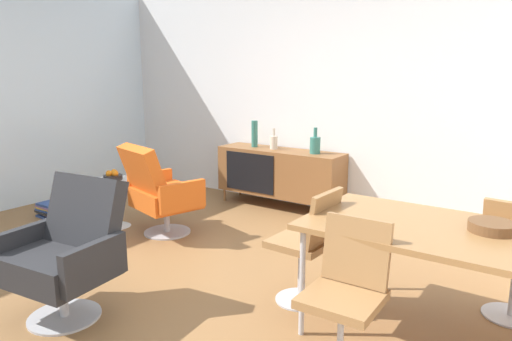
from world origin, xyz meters
The scene contains 15 objects.
ground_plane centered at (0.00, 0.00, 0.00)m, with size 8.32×8.32×0.00m, color olive.
wall_back centered at (0.00, 2.60, 1.40)m, with size 6.80×0.12×2.80m, color white.
sideboard centered at (-0.49, 2.30, 0.44)m, with size 1.60×0.45×0.72m.
vase_cobalt centered at (-0.58, 2.30, 0.81)m, with size 0.09×0.09×0.26m.
vase_sculptural_dark centered at (-0.01, 2.30, 0.82)m, with size 0.12×0.12×0.30m.
vase_ceramic_small centered at (-0.86, 2.30, 0.89)m, with size 0.08×0.08×0.33m.
dining_table centered at (1.88, 0.32, 0.70)m, with size 1.60×0.90×0.74m.
wooden_bowl_on_table centered at (2.12, 0.43, 0.77)m, with size 0.26×0.26×0.06m, color brown.
dining_chair_near_window centered at (0.99, 0.32, 0.47)m, with size 0.44×0.42×0.86m.
dining_chair_front_left centered at (1.53, -0.24, 0.47)m, with size 0.41×0.43×0.86m.
lounge_chair_red centered at (-0.96, 0.75, 0.47)m, with size 0.83×0.79×0.95m.
armchair_black_shell centered at (-0.28, -0.75, 0.47)m, with size 0.77×0.72×0.95m.
side_table_round centered at (-1.55, 0.65, 0.32)m, with size 0.44×0.44×0.52m.
fruit_bowl centered at (-1.55, 0.65, 0.56)m, with size 0.20×0.20×0.11m.
magazine_stack centered at (-2.46, 0.52, 0.08)m, with size 0.33×0.41×0.16m.
Camera 1 is at (2.46, -2.45, 1.64)m, focal length 32.63 mm.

